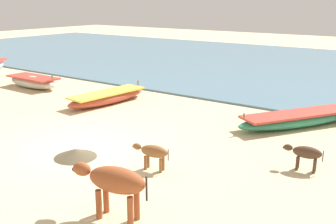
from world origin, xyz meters
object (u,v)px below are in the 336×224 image
object	(u,v)px
fishing_boat_1	(33,82)
calf_near_dark	(306,153)
fishing_boat_3	(107,97)
cow_second_adult_rust	(114,182)
calf_far_brown	(153,152)
fishing_boat_0	(297,119)

from	to	relation	value
fishing_boat_1	calf_near_dark	size ratio (longest dim) A/B	3.25
fishing_boat_3	calf_near_dark	world-z (taller)	fishing_boat_3
fishing_boat_3	calf_near_dark	size ratio (longest dim) A/B	4.01
calf_near_dark	cow_second_adult_rust	bearing A→B (deg)	54.28
fishing_boat_1	cow_second_adult_rust	size ratio (longest dim) A/B	1.93
fishing_boat_1	calf_near_dark	distance (m)	13.32
fishing_boat_1	calf_near_dark	world-z (taller)	fishing_boat_1
calf_far_brown	cow_second_adult_rust	size ratio (longest dim) A/B	0.61
fishing_boat_3	calf_near_dark	distance (m)	8.53
fishing_boat_1	calf_near_dark	xyz separation A→B (m)	(13.15, -2.06, 0.15)
fishing_boat_0	fishing_boat_1	world-z (taller)	fishing_boat_1
calf_near_dark	calf_far_brown	xyz separation A→B (m)	(-2.97, -2.08, 0.01)
fishing_boat_0	fishing_boat_3	world-z (taller)	fishing_boat_3
fishing_boat_1	fishing_boat_3	world-z (taller)	fishing_boat_1
calf_near_dark	cow_second_adult_rust	distance (m)	4.78
calf_near_dark	calf_far_brown	world-z (taller)	calf_far_brown
fishing_boat_0	calf_near_dark	size ratio (longest dim) A/B	4.49
calf_far_brown	cow_second_adult_rust	bearing A→B (deg)	98.93
fishing_boat_0	calf_far_brown	world-z (taller)	fishing_boat_0
fishing_boat_1	cow_second_adult_rust	world-z (taller)	cow_second_adult_rust
calf_far_brown	cow_second_adult_rust	xyz separation A→B (m)	(0.78, -2.16, 0.29)
fishing_boat_0	calf_far_brown	bearing A→B (deg)	14.94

